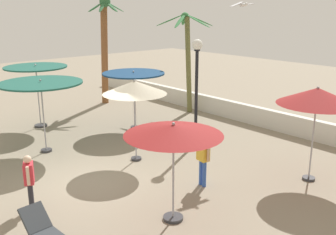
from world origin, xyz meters
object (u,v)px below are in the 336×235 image
patio_umbrella_1 (134,75)px  patio_umbrella_3 (317,96)px  patio_umbrella_2 (173,131)px  patio_umbrella_5 (135,88)px  patio_umbrella_0 (41,85)px  guest_2 (29,178)px  guest_0 (203,155)px  palm_tree_0 (105,40)px  seagull_0 (243,5)px  patio_umbrella_4 (36,71)px  lamp_post_0 (197,79)px  palm_tree_1 (187,49)px

patio_umbrella_1 → patio_umbrella_3: bearing=6.3°
patio_umbrella_2 → patio_umbrella_5: (-3.82, 1.69, 0.23)m
patio_umbrella_0 → patio_umbrella_1: patio_umbrella_0 is taller
patio_umbrella_0 → patio_umbrella_2: size_ratio=1.15×
patio_umbrella_3 → guest_2: patio_umbrella_3 is taller
guest_0 → patio_umbrella_5: bearing=-174.9°
patio_umbrella_2 → patio_umbrella_0: bearing=-177.3°
palm_tree_0 → seagull_0: bearing=-1.6°
patio_umbrella_2 → patio_umbrella_4: 9.83m
patio_umbrella_3 → patio_umbrella_4: patio_umbrella_3 is taller
patio_umbrella_4 → guest_0: 9.11m
patio_umbrella_3 → lamp_post_0: lamp_post_0 is taller
patio_umbrella_3 → palm_tree_1: bearing=161.2°
patio_umbrella_0 → guest_2: patio_umbrella_0 is taller
guest_2 → lamp_post_0: bearing=96.9°
patio_umbrella_1 → patio_umbrella_2: bearing=-29.4°
patio_umbrella_3 → patio_umbrella_1: bearing=-173.7°
patio_umbrella_3 → palm_tree_0: 12.58m
patio_umbrella_4 → seagull_0: seagull_0 is taller
lamp_post_0 → guest_0: size_ratio=2.54×
patio_umbrella_0 → seagull_0: seagull_0 is taller
palm_tree_0 → guest_2: size_ratio=3.72×
patio_umbrella_5 → guest_0: patio_umbrella_5 is taller
guest_0 → patio_umbrella_1: bearing=162.3°
guest_2 → seagull_0: seagull_0 is taller
patio_umbrella_5 → palm_tree_1: (-3.66, 5.90, 0.58)m
patio_umbrella_3 → lamp_post_0: size_ratio=0.73×
patio_umbrella_2 → palm_tree_0: palm_tree_0 is taller
guest_0 → patio_umbrella_3: bearing=56.1°
patio_umbrella_4 → palm_tree_1: bearing=71.0°
patio_umbrella_0 → patio_umbrella_3: patio_umbrella_3 is taller
patio_umbrella_2 → seagull_0: bearing=113.8°
lamp_post_0 → seagull_0: 3.05m
patio_umbrella_4 → patio_umbrella_5: 6.03m
guest_0 → guest_2: bearing=-113.1°
patio_umbrella_0 → patio_umbrella_1: 4.17m
patio_umbrella_2 → patio_umbrella_1: bearing=150.6°
patio_umbrella_4 → palm_tree_1: palm_tree_1 is taller
patio_umbrella_1 → patio_umbrella_0: bearing=-87.3°
patio_umbrella_4 → guest_2: bearing=-25.4°
patio_umbrella_1 → patio_umbrella_5: patio_umbrella_5 is taller
patio_umbrella_2 → palm_tree_1: palm_tree_1 is taller
patio_umbrella_1 → patio_umbrella_2: 7.86m
lamp_post_0 → guest_0: lamp_post_0 is taller
lamp_post_0 → guest_2: lamp_post_0 is taller
patio_umbrella_5 → palm_tree_0: 8.65m
patio_umbrella_0 → guest_0: patio_umbrella_0 is taller
patio_umbrella_4 → patio_umbrella_1: bearing=45.5°
palm_tree_1 → guest_2: bearing=-64.9°
lamp_post_0 → patio_umbrella_4: bearing=-150.5°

